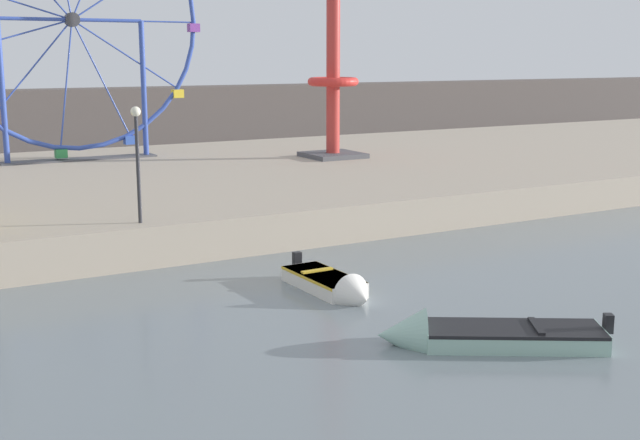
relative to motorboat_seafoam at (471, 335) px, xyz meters
name	(u,v)px	position (x,y,z in m)	size (l,w,h in m)	color
quay_promenade	(44,197)	(-5.09, 21.93, 0.43)	(110.00, 23.09, 1.36)	tan
motorboat_seafoam	(471,335)	(0.00, 0.00, 0.00)	(5.13, 3.85, 1.29)	#93BCAD
motorboat_white_red_stripe	(335,286)	(-0.60, 5.16, -0.01)	(1.26, 3.91, 1.13)	silver
ferris_wheel_blue_frame	(72,24)	(-1.94, 28.49, 7.88)	(13.16, 1.20, 13.48)	#334CA8
drop_tower_red_tower	(333,39)	(9.89, 23.07, 7.17)	(2.80, 2.80, 15.82)	#BC332D
promenade_lamp_near	(137,147)	(-4.26, 11.22, 3.55)	(0.32, 0.32, 3.70)	#2D2D33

